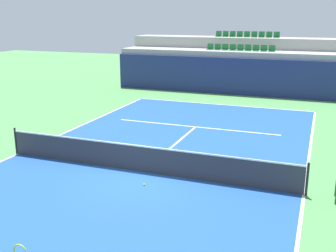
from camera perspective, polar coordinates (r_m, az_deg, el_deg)
name	(u,v)px	position (r m, az deg, el deg)	size (l,w,h in m)	color
ground_plane	(143,172)	(14.53, -3.59, -6.45)	(80.00, 80.00, 0.00)	#4C8C4C
court_surface	(143,172)	(14.52, -3.59, -6.43)	(11.00, 24.00, 0.01)	#1E4C99
baseline_far	(222,105)	(25.44, 7.55, 2.99)	(11.00, 0.10, 0.00)	white
sideline_left	(18,154)	(17.37, -20.24, -3.66)	(0.10, 24.00, 0.00)	white
sideline_right	(304,195)	(13.39, 18.49, -9.15)	(0.10, 24.00, 0.00)	white
service_line_far	(196,127)	(20.22, 3.88, -0.12)	(8.26, 0.10, 0.00)	white
centre_service_line	(173,146)	(17.31, 0.77, -2.75)	(0.10, 6.40, 0.00)	white
back_wall	(235,76)	(28.70, 9.34, 6.86)	(17.58, 0.30, 2.53)	navy
stands_tier_lower	(239,71)	(29.99, 9.88, 7.56)	(17.58, 2.40, 2.92)	#9E9E99
stands_tier_upper	(245,62)	(32.28, 10.75, 8.79)	(17.58, 2.40, 3.74)	#9E9E99
seating_row_lower	(240,49)	(29.91, 10.06, 10.58)	(4.85, 0.44, 0.44)	#1E6633
seating_row_upper	(247,35)	(32.22, 10.96, 12.33)	(4.85, 0.44, 0.44)	#1E6633
tennis_net	(142,158)	(14.35, -3.62, -4.56)	(11.08, 0.08, 1.07)	black
tennis_ball_2	(144,185)	(13.39, -3.35, -8.20)	(0.07, 0.07, 0.07)	#CCE033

